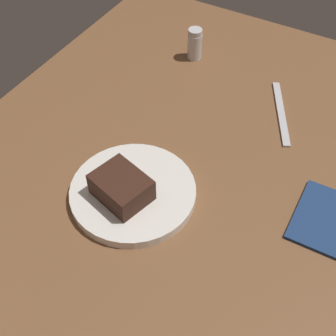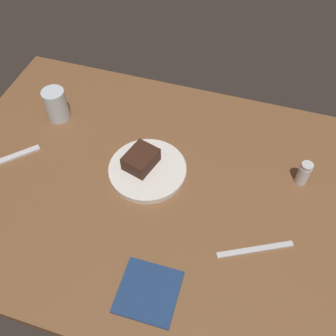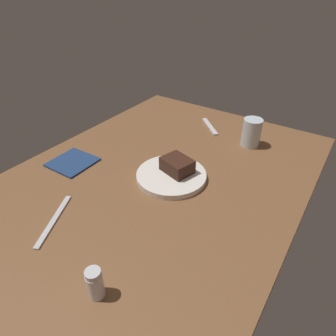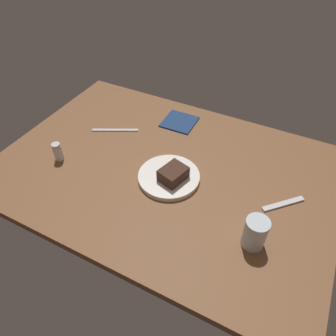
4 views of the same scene
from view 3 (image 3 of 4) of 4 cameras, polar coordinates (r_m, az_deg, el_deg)
dining_table at (r=91.13cm, az=-2.89°, el=-3.07°), size 120.00×84.00×3.00cm
dessert_plate at (r=90.34cm, az=0.65°, el=-1.52°), size 21.56×21.56×1.77cm
chocolate_cake_slice at (r=89.66cm, az=1.78°, el=0.55°), size 9.34×10.59×4.37cm
salt_shaker at (r=62.16cm, az=-13.99°, el=-20.96°), size 3.27×3.27×7.23cm
water_glass at (r=110.08cm, az=15.92°, el=6.66°), size 6.75×6.75×10.16cm
dessert_spoon at (r=122.22cm, az=8.13°, el=8.00°), size 11.74×12.02×0.70cm
butter_knife at (r=81.82cm, az=-21.30°, el=-9.44°), size 17.56×9.88×0.50cm
folded_napkin at (r=102.81cm, az=-18.07°, el=1.08°), size 13.58×13.62×0.60cm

